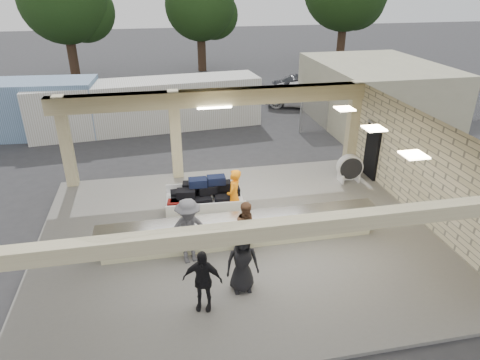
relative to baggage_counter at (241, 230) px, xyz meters
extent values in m
plane|color=#2C2C2E|center=(0.00, 0.50, -0.59)|extent=(120.00, 120.00, 0.00)
cube|color=slate|center=(0.00, 0.50, -0.54)|extent=(12.00, 10.00, 0.10)
cube|color=tan|center=(0.00, 0.50, 2.91)|extent=(12.00, 10.00, 0.02)
cube|color=beige|center=(6.00, 0.50, 1.16)|extent=(0.02, 10.00, 3.50)
cube|color=black|center=(5.94, 3.70, 0.56)|extent=(0.10, 0.95, 2.10)
cube|color=tan|center=(0.00, 5.25, 2.61)|extent=(12.00, 0.50, 0.60)
cube|color=tan|center=(0.00, -4.35, 2.76)|extent=(12.00, 0.30, 0.30)
cube|color=tan|center=(-5.50, 5.25, 1.21)|extent=(0.40, 0.40, 3.50)
cube|color=tan|center=(-1.50, 5.25, 1.21)|extent=(0.40, 0.40, 3.50)
cube|color=tan|center=(5.80, 5.30, 1.21)|extent=(0.40, 0.40, 3.50)
cube|color=white|center=(0.00, 5.00, 2.29)|extent=(1.30, 0.12, 0.06)
cube|color=#FFEABF|center=(3.80, 2.00, 2.88)|extent=(0.55, 0.55, 0.04)
cube|color=#FFEABF|center=(3.80, 0.00, 2.88)|extent=(0.55, 0.55, 0.04)
cube|color=#FFEABF|center=(3.80, -2.00, 2.88)|extent=(0.55, 0.55, 0.04)
cube|color=beige|center=(0.00, 0.00, -0.04)|extent=(8.00, 0.50, 0.90)
cube|color=#B7B7BC|center=(0.00, 0.00, 0.46)|extent=(8.20, 0.58, 0.06)
cube|color=white|center=(-0.85, 1.73, 0.11)|extent=(2.55, 1.61, 0.12)
cylinder|color=black|center=(-1.87, 1.24, -0.29)|extent=(0.14, 0.40, 0.40)
cylinder|color=black|center=(-1.81, 2.33, -0.29)|extent=(0.14, 0.40, 0.40)
cylinder|color=black|center=(0.11, 1.14, -0.29)|extent=(0.14, 0.40, 0.40)
cylinder|color=black|center=(0.17, 2.23, -0.29)|extent=(0.14, 0.40, 0.40)
cube|color=white|center=(-0.81, 2.47, 0.31)|extent=(2.48, 0.18, 0.30)
cube|color=white|center=(-0.89, 0.99, 0.31)|extent=(2.48, 0.18, 0.30)
cube|color=black|center=(-1.66, 1.48, 0.30)|extent=(0.59, 0.41, 0.26)
cube|color=black|center=(-0.96, 1.44, 0.30)|extent=(0.59, 0.41, 0.26)
cube|color=black|center=(-0.27, 1.41, 0.30)|extent=(0.59, 0.41, 0.26)
cube|color=black|center=(-1.62, 2.07, 0.30)|extent=(0.59, 0.41, 0.26)
cube|color=black|center=(-0.93, 2.04, 0.30)|extent=(0.59, 0.41, 0.26)
cube|color=black|center=(-0.24, 2.00, 0.30)|extent=(0.59, 0.41, 0.26)
cube|color=black|center=(-1.45, 1.57, 0.56)|extent=(0.59, 0.41, 0.26)
cube|color=black|center=(-0.75, 1.73, 0.56)|extent=(0.59, 0.41, 0.26)
cube|color=black|center=(-0.24, 1.90, 0.56)|extent=(0.59, 0.41, 0.26)
cube|color=black|center=(-1.23, 2.05, 0.56)|extent=(0.59, 0.41, 0.26)
cube|color=black|center=(-1.05, 1.74, 0.83)|extent=(0.59, 0.41, 0.26)
cube|color=black|center=(-0.45, 1.81, 0.83)|extent=(0.59, 0.41, 0.26)
cube|color=#590F0C|center=(-1.76, 1.38, 0.30)|extent=(0.59, 0.41, 0.26)
cube|color=black|center=(0.06, 1.98, 0.30)|extent=(0.59, 0.41, 0.26)
cube|color=black|center=(-0.83, 2.13, 0.56)|extent=(0.59, 0.41, 0.26)
cylinder|color=white|center=(4.96, 3.44, 0.11)|extent=(1.00, 0.40, 0.97)
cylinder|color=black|center=(4.96, 3.44, 0.11)|extent=(0.89, 0.44, 0.87)
cube|color=white|center=(4.63, 3.44, -0.32)|extent=(0.06, 0.54, 0.32)
cube|color=white|center=(5.28, 3.44, -0.32)|extent=(0.06, 0.54, 0.32)
imported|color=orange|center=(0.03, 1.27, 0.44)|extent=(0.65, 0.77, 1.86)
imported|color=brown|center=(0.08, -0.50, 0.34)|extent=(0.81, 0.37, 1.65)
imported|color=black|center=(-1.42, -2.44, 0.32)|extent=(1.00, 0.60, 1.61)
imported|color=#48484D|center=(-1.55, -0.50, 0.48)|extent=(1.31, 0.67, 1.93)
imported|color=black|center=(-0.37, -1.97, 0.35)|extent=(0.82, 0.34, 1.68)
imported|color=white|center=(7.11, 14.22, 0.13)|extent=(5.59, 4.24, 1.44)
imported|color=white|center=(10.57, 14.30, 0.16)|extent=(5.03, 3.39, 1.49)
imported|color=black|center=(7.67, 15.58, 0.19)|extent=(4.84, 2.21, 1.56)
cube|color=silver|center=(-2.54, 11.77, 0.67)|extent=(11.81, 3.43, 2.52)
cylinder|color=gray|center=(5.00, 9.50, 0.41)|extent=(0.06, 0.06, 2.00)
cylinder|color=gray|center=(7.00, 9.50, 0.41)|extent=(0.06, 0.06, 2.00)
cylinder|color=gray|center=(9.00, 9.50, 0.41)|extent=(0.06, 0.06, 2.00)
cylinder|color=gray|center=(11.00, 9.50, 0.41)|extent=(0.06, 0.06, 2.00)
cylinder|color=gray|center=(13.00, 9.50, 0.41)|extent=(0.06, 0.06, 2.00)
cylinder|color=gray|center=(15.00, 9.50, 0.41)|extent=(0.06, 0.06, 2.00)
cube|color=gray|center=(11.00, 9.50, 0.41)|extent=(12.00, 0.02, 2.00)
cylinder|color=gray|center=(11.00, 9.50, 1.41)|extent=(12.00, 0.05, 0.05)
cylinder|color=#382619|center=(-8.00, 24.50, 1.66)|extent=(0.70, 0.70, 4.50)
sphere|color=black|center=(-6.80, 25.10, 4.36)|extent=(4.50, 4.50, 4.50)
cylinder|color=#382619|center=(2.00, 26.50, 1.41)|extent=(0.70, 0.70, 4.00)
sphere|color=black|center=(2.00, 26.50, 4.61)|extent=(5.60, 5.60, 5.60)
sphere|color=black|center=(3.20, 27.10, 3.81)|extent=(4.00, 4.00, 4.00)
cylinder|color=#382619|center=(14.00, 25.50, 1.91)|extent=(0.70, 0.70, 5.00)
sphere|color=black|center=(15.20, 26.10, 4.91)|extent=(5.00, 5.00, 5.00)
cube|color=#B9B493|center=(9.50, 10.50, 1.01)|extent=(6.00, 8.00, 3.20)
camera|label=1|loc=(-2.13, -10.45, 6.74)|focal=32.00mm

